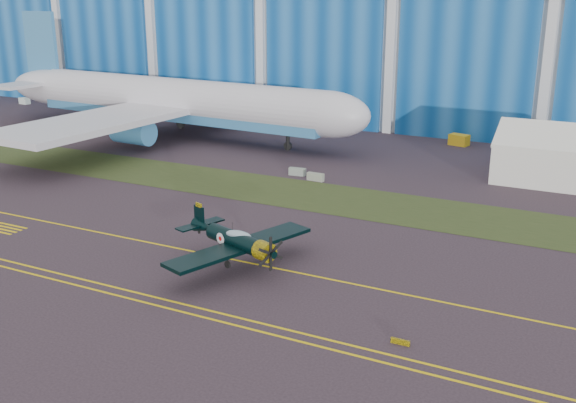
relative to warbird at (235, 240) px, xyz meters
The scene contains 15 objects.
ground 9.45m from the warbird, 137.14° to the left, with size 260.00×260.00×0.00m, color #392B34.
grass_median 21.44m from the warbird, 108.37° to the left, with size 260.00×10.00×0.02m, color #475128.
hangar 79.32m from the warbird, 94.92° to the left, with size 220.00×45.70×30.00m.
taxiway_centreline 7.20m from the warbird, 169.59° to the left, with size 200.00×0.20×0.02m, color yellow.
edge_line_near 10.90m from the warbird, 129.10° to the right, with size 80.00×0.20×0.02m, color yellow.
edge_line_far 10.16m from the warbird, 132.75° to the right, with size 80.00×0.20×0.02m, color yellow.
guard_board_right 16.47m from the warbird, 20.67° to the right, with size 1.20×0.15×0.35m, color yellow.
warbird is the anchor object (origin of this frame).
jetliner 52.85m from the warbird, 130.99° to the left, with size 72.63×62.71×24.20m.
tent 43.34m from the warbird, 62.33° to the left, with size 14.70×10.79×6.81m.
shipping_container 54.67m from the warbird, 112.46° to the left, with size 5.29×2.12×2.29m, color silver.
tug 52.06m from the warbird, 84.33° to the left, with size 2.62×1.63×1.53m, color gold.
cart 92.50m from the warbird, 147.22° to the left, with size 1.98×1.19×1.19m, color silver.
barrier_a 28.10m from the warbird, 106.38° to the left, with size 2.00×0.60×0.90m, color gray.
barrier_b 26.31m from the warbird, 101.05° to the left, with size 2.00×0.60×0.90m, color gray.
Camera 1 is at (32.60, -47.91, 20.74)m, focal length 42.00 mm.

